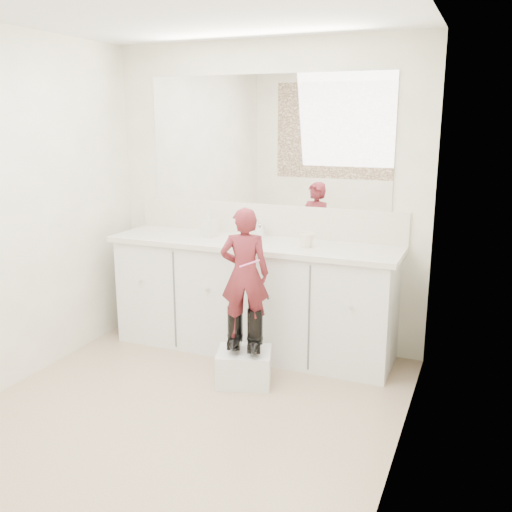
% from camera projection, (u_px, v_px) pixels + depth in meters
% --- Properties ---
extents(floor, '(3.00, 3.00, 0.00)m').
position_uv_depth(floor, '(176.00, 421.00, 3.50)').
color(floor, '#847156').
rests_on(floor, ground).
extents(ceiling, '(3.00, 3.00, 0.00)m').
position_uv_depth(ceiling, '(160.00, 1.00, 2.94)').
color(ceiling, white).
rests_on(ceiling, wall_back).
extents(wall_back, '(2.60, 0.00, 2.60)m').
position_uv_depth(wall_back, '(266.00, 196.00, 4.57)').
color(wall_back, beige).
rests_on(wall_back, floor).
extents(wall_right, '(0.00, 3.00, 3.00)m').
position_uv_depth(wall_right, '(403.00, 249.00, 2.74)').
color(wall_right, beige).
rests_on(wall_right, floor).
extents(vanity_cabinet, '(2.20, 0.55, 0.85)m').
position_uv_depth(vanity_cabinet, '(253.00, 298.00, 4.50)').
color(vanity_cabinet, silver).
rests_on(vanity_cabinet, floor).
extents(countertop, '(2.28, 0.58, 0.04)m').
position_uv_depth(countertop, '(252.00, 244.00, 4.38)').
color(countertop, beige).
rests_on(countertop, vanity_cabinet).
extents(backsplash, '(2.28, 0.03, 0.25)m').
position_uv_depth(backsplash, '(265.00, 220.00, 4.60)').
color(backsplash, beige).
rests_on(backsplash, countertop).
extents(mirror, '(2.00, 0.02, 1.00)m').
position_uv_depth(mirror, '(266.00, 141.00, 4.45)').
color(mirror, white).
rests_on(mirror, wall_back).
extents(faucet, '(0.08, 0.08, 0.10)m').
position_uv_depth(faucet, '(260.00, 231.00, 4.52)').
color(faucet, silver).
rests_on(faucet, countertop).
extents(cup, '(0.12, 0.12, 0.11)m').
position_uv_depth(cup, '(307.00, 240.00, 4.17)').
color(cup, beige).
rests_on(cup, countertop).
extents(soap_bottle, '(0.12, 0.12, 0.20)m').
position_uv_depth(soap_bottle, '(209.00, 224.00, 4.53)').
color(soap_bottle, silver).
rests_on(soap_bottle, countertop).
extents(step_stool, '(0.45, 0.41, 0.24)m').
position_uv_depth(step_stool, '(244.00, 367.00, 3.99)').
color(step_stool, silver).
rests_on(step_stool, floor).
extents(boot_left, '(0.17, 0.23, 0.31)m').
position_uv_depth(boot_left, '(235.00, 328.00, 3.97)').
color(boot_left, black).
rests_on(boot_left, step_stool).
extents(boot_right, '(0.17, 0.23, 0.31)m').
position_uv_depth(boot_right, '(255.00, 331.00, 3.92)').
color(boot_right, black).
rests_on(boot_right, step_stool).
extents(toddler, '(0.38, 0.31, 0.91)m').
position_uv_depth(toddler, '(245.00, 274.00, 3.85)').
color(toddler, '#9C3038').
rests_on(toddler, step_stool).
extents(toothbrush, '(0.13, 0.05, 0.06)m').
position_uv_depth(toothbrush, '(250.00, 264.00, 3.73)').
color(toothbrush, pink).
rests_on(toothbrush, toddler).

